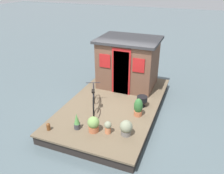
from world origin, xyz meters
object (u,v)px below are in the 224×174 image
object	(u,v)px
houseboat_cabin	(128,62)
charcoal_grill	(142,99)
bicycle	(94,99)
potted_plant_mint	(138,107)
potted_plant_lavender	(77,122)
potted_plant_ivy	(108,127)
potted_plant_fern	(93,124)
potted_plant_succulent	(126,128)
mooring_bollard	(48,126)

from	to	relation	value
houseboat_cabin	charcoal_grill	bearing A→B (deg)	-145.91
bicycle	potted_plant_mint	xyz separation A→B (m)	(0.13, -1.54, -0.07)
bicycle	potted_plant_lavender	size ratio (longest dim) A/B	2.86
houseboat_cabin	charcoal_grill	size ratio (longest dim) A/B	6.21
bicycle	potted_plant_ivy	xyz separation A→B (m)	(-1.10, -0.98, -0.16)
potted_plant_ivy	potted_plant_fern	size ratio (longest dim) A/B	0.80
potted_plant_succulent	potted_plant_fern	world-z (taller)	potted_plant_fern
houseboat_cabin	bicycle	bearing A→B (deg)	167.54
bicycle	charcoal_grill	bearing A→B (deg)	-64.01
bicycle	mooring_bollard	distance (m)	1.79
bicycle	houseboat_cabin	bearing A→B (deg)	-12.46
houseboat_cabin	mooring_bollard	size ratio (longest dim) A/B	10.09
bicycle	potted_plant_lavender	distance (m)	1.25
houseboat_cabin	potted_plant_mint	bearing A→B (deg)	-153.63
bicycle	potted_plant_ivy	size ratio (longest dim) A/B	3.83
potted_plant_lavender	potted_plant_succulent	xyz separation A→B (m)	(0.26, -1.46, -0.01)
houseboat_cabin	potted_plant_succulent	world-z (taller)	houseboat_cabin
charcoal_grill	mooring_bollard	distance (m)	3.25
charcoal_grill	potted_plant_fern	bearing A→B (deg)	153.46
bicycle	potted_plant_succulent	world-z (taller)	bicycle
bicycle	mooring_bollard	bearing A→B (deg)	155.86
bicycle	potted_plant_fern	size ratio (longest dim) A/B	3.06
houseboat_cabin	potted_plant_fern	size ratio (longest dim) A/B	4.88
potted_plant_ivy	potted_plant_fern	xyz separation A→B (m)	(-0.08, 0.42, 0.04)
potted_plant_mint	potted_plant_succulent	bearing A→B (deg)	177.60
bicycle	potted_plant_ivy	world-z (taller)	bicycle
potted_plant_succulent	charcoal_grill	bearing A→B (deg)	-0.52
potted_plant_mint	potted_plant_lavender	world-z (taller)	potted_plant_mint
houseboat_cabin	potted_plant_succulent	size ratio (longest dim) A/B	5.06
potted_plant_ivy	potted_plant_lavender	world-z (taller)	potted_plant_lavender
potted_plant_lavender	charcoal_grill	world-z (taller)	potted_plant_lavender
houseboat_cabin	potted_plant_mint	distance (m)	2.46
potted_plant_lavender	potted_plant_mint	bearing A→B (deg)	-47.76
potted_plant_ivy	charcoal_grill	xyz separation A→B (m)	(1.84, -0.53, 0.06)
potted_plant_mint	charcoal_grill	bearing A→B (deg)	2.88
potted_plant_lavender	mooring_bollard	xyz separation A→B (m)	(-0.38, 0.76, -0.12)
potted_plant_mint	potted_plant_succulent	size ratio (longest dim) A/B	1.32
potted_plant_mint	mooring_bollard	bearing A→B (deg)	127.53
potted_plant_fern	charcoal_grill	size ratio (longest dim) A/B	1.27
potted_plant_succulent	mooring_bollard	size ratio (longest dim) A/B	1.99
bicycle	potted_plant_mint	size ratio (longest dim) A/B	2.40
bicycle	potted_plant_ivy	distance (m)	1.48
bicycle	potted_plant_fern	world-z (taller)	bicycle
potted_plant_ivy	bicycle	bearing A→B (deg)	41.70
charcoal_grill	mooring_bollard	bearing A→B (deg)	136.45
mooring_bollard	potted_plant_lavender	bearing A→B (deg)	-63.79
potted_plant_ivy	charcoal_grill	bearing A→B (deg)	-16.19
potted_plant_ivy	potted_plant_lavender	size ratio (longest dim) A/B	0.75
houseboat_cabin	potted_plant_ivy	bearing A→B (deg)	-171.75
potted_plant_lavender	bicycle	bearing A→B (deg)	1.75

